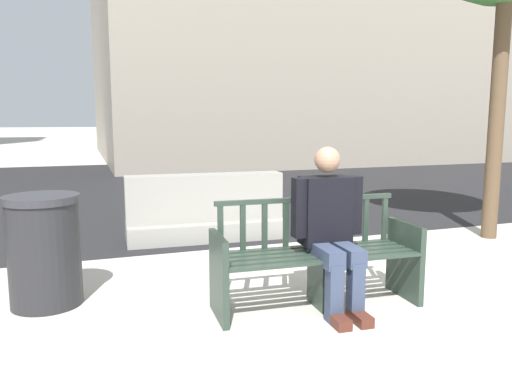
{
  "coord_description": "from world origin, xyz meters",
  "views": [
    {
      "loc": [
        -2.3,
        -2.9,
        1.53
      ],
      "look_at": [
        -0.52,
        2.15,
        0.75
      ],
      "focal_mm": 35.0,
      "sensor_mm": 36.0,
      "label": 1
    }
  ],
  "objects_px": {
    "seated_person": "(330,225)",
    "trash_bin": "(44,250)",
    "jersey_barrier_centre": "(205,213)",
    "street_bench": "(316,259)"
  },
  "relations": [
    {
      "from": "seated_person",
      "to": "trash_bin",
      "type": "bearing_deg",
      "value": 159.18
    },
    {
      "from": "street_bench",
      "to": "seated_person",
      "type": "distance_m",
      "value": 0.31
    },
    {
      "from": "street_bench",
      "to": "trash_bin",
      "type": "bearing_deg",
      "value": 159.83
    },
    {
      "from": "street_bench",
      "to": "trash_bin",
      "type": "relative_size",
      "value": 1.86
    },
    {
      "from": "seated_person",
      "to": "jersey_barrier_centre",
      "type": "xyz_separation_m",
      "value": [
        -0.39,
        2.66,
        -0.35
      ]
    },
    {
      "from": "street_bench",
      "to": "trash_bin",
      "type": "height_order",
      "value": "trash_bin"
    },
    {
      "from": "jersey_barrier_centre",
      "to": "trash_bin",
      "type": "height_order",
      "value": "trash_bin"
    },
    {
      "from": "jersey_barrier_centre",
      "to": "seated_person",
      "type": "bearing_deg",
      "value": -81.73
    },
    {
      "from": "seated_person",
      "to": "street_bench",
      "type": "bearing_deg",
      "value": 145.84
    },
    {
      "from": "street_bench",
      "to": "seated_person",
      "type": "xyz_separation_m",
      "value": [
        0.09,
        -0.06,
        0.29
      ]
    }
  ]
}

